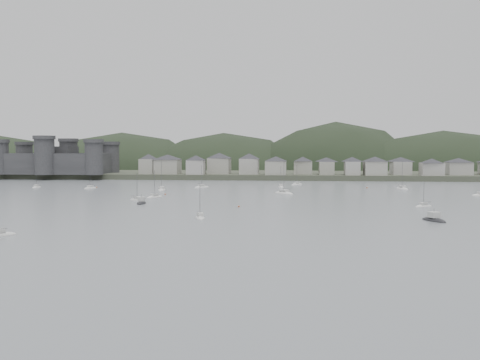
# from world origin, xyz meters

# --- Properties ---
(ground) EXTENTS (900.00, 900.00, 0.00)m
(ground) POSITION_xyz_m (0.00, 0.00, 0.00)
(ground) COLOR slate
(ground) RESTS_ON ground
(far_shore_land) EXTENTS (900.00, 250.00, 3.00)m
(far_shore_land) POSITION_xyz_m (0.00, 295.00, 1.50)
(far_shore_land) COLOR #383D2D
(far_shore_land) RESTS_ON ground
(forested_ridge) EXTENTS (851.55, 103.94, 102.57)m
(forested_ridge) POSITION_xyz_m (4.83, 269.40, -11.28)
(forested_ridge) COLOR black
(forested_ridge) RESTS_ON ground
(castle) EXTENTS (66.00, 43.00, 20.00)m
(castle) POSITION_xyz_m (-120.00, 179.80, 10.96)
(castle) COLOR #323234
(castle) RESTS_ON far_shore_land
(waterfront_town) EXTENTS (451.48, 28.46, 12.92)m
(waterfront_town) POSITION_xyz_m (50.59, 183.34, 8.66)
(waterfront_town) COLOR #A3A195
(waterfront_town) RESTS_ON far_shore_land
(sailboat_lead) EXTENTS (6.28, 4.56, 8.35)m
(sailboat_lead) POSITION_xyz_m (59.46, 44.48, 0.19)
(sailboat_lead) COLOR silver
(sailboat_lead) RESTS_ON ground
(moored_fleet) EXTENTS (266.87, 165.98, 13.79)m
(moored_fleet) POSITION_xyz_m (-18.54, 74.19, 0.18)
(moored_fleet) COLOR silver
(moored_fleet) RESTS_ON ground
(motor_launch_near) EXTENTS (6.01, 8.40, 3.90)m
(motor_launch_near) POSITION_xyz_m (54.16, 12.04, 0.29)
(motor_launch_near) COLOR black
(motor_launch_near) RESTS_ON ground
(motor_launch_far) EXTENTS (3.21, 7.49, 3.76)m
(motor_launch_far) POSITION_xyz_m (-28.86, 44.53, 0.30)
(motor_launch_far) COLOR black
(motor_launch_far) RESTS_ON ground
(mooring_buoys) EXTENTS (171.90, 102.53, 0.70)m
(mooring_buoys) POSITION_xyz_m (-5.97, 71.74, 0.15)
(mooring_buoys) COLOR #AD5C39
(mooring_buoys) RESTS_ON ground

